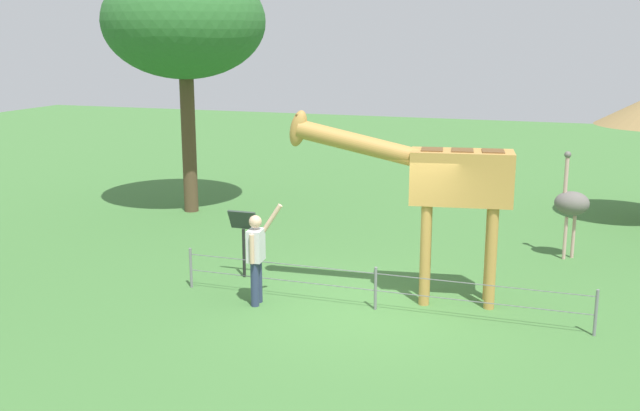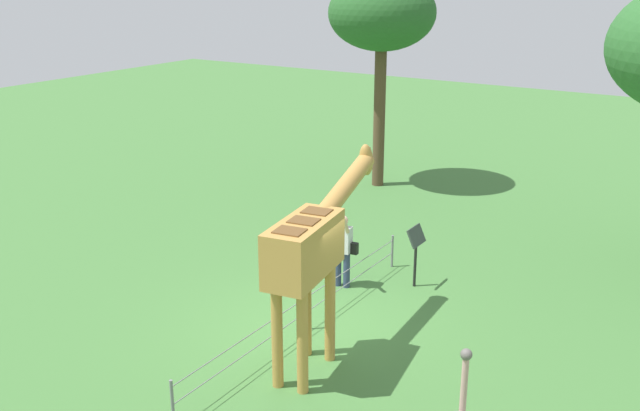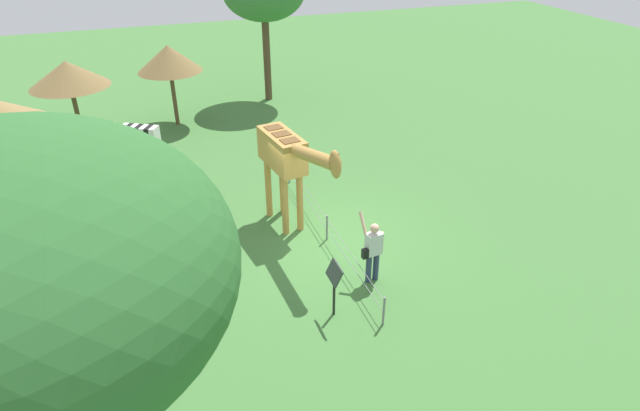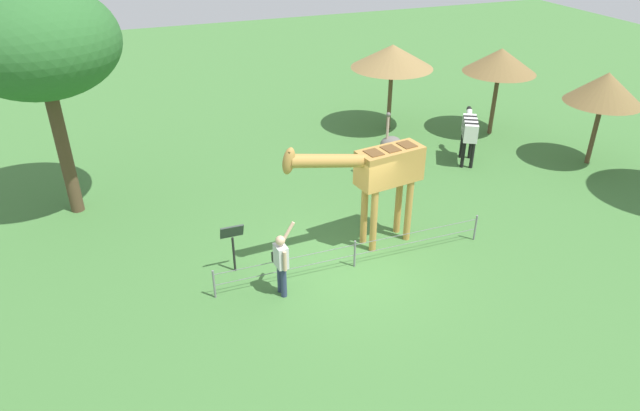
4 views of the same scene
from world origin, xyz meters
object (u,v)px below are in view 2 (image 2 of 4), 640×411
visitor (343,246)px  tree_northeast (382,15)px  giraffe (312,247)px  info_sign (416,244)px

visitor → tree_northeast: 8.66m
giraffe → info_sign: size_ratio=2.94×
giraffe → visitor: (2.92, 1.16, -1.22)m
tree_northeast → info_sign: 8.53m
tree_northeast → info_sign: tree_northeast is taller
giraffe → tree_northeast: 11.13m
giraffe → visitor: giraffe is taller
info_sign → tree_northeast: bearing=34.2°
tree_northeast → giraffe: bearing=-157.6°
visitor → tree_northeast: tree_northeast is taller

